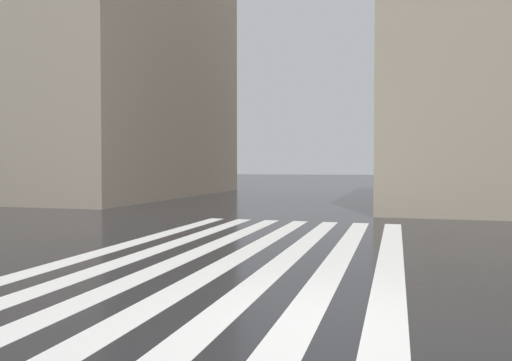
# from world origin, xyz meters

# --- Properties ---
(ground_plane) EXTENTS (220.00, 220.00, 0.00)m
(ground_plane) POSITION_xyz_m (0.00, 0.00, 0.00)
(ground_plane) COLOR black
(zebra_crossing) EXTENTS (13.00, 6.50, 0.01)m
(zebra_crossing) POSITION_xyz_m (4.00, 2.34, 0.00)
(zebra_crossing) COLOR silver
(zebra_crossing) RESTS_ON ground_plane
(haussmann_block_mid) EXTENTS (18.38, 20.45, 20.31)m
(haussmann_block_mid) POSITION_xyz_m (21.69, 21.62, 9.95)
(haussmann_block_mid) COLOR tan
(haussmann_block_mid) RESTS_ON ground_plane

